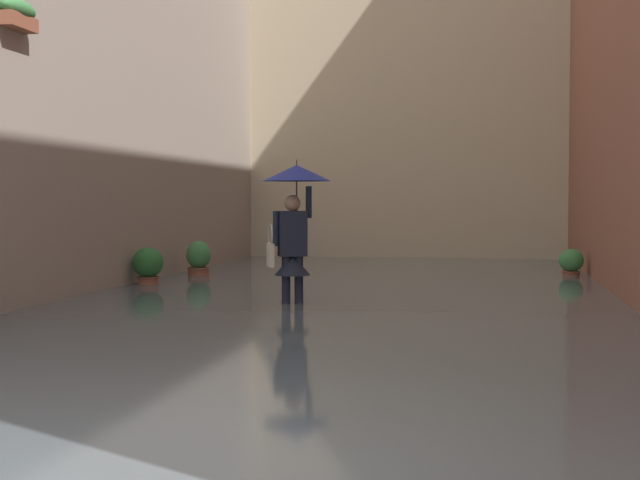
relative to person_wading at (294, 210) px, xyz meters
The scene contains 7 objects.
ground_plane 2.01m from the person_wading, 115.10° to the right, with size 60.00×60.00×0.00m, color gray.
flood_water 1.94m from the person_wading, 115.10° to the right, with size 8.62×24.43×0.19m, color #515B60.
building_facade_far 11.81m from the person_wading, 92.94° to the right, with size 11.42×1.80×9.24m, color beige.
person_wading is the anchor object (origin of this frame).
potted_plant_mid_right 5.37m from the person_wading, 57.90° to the right, with size 0.47×0.47×0.83m.
potted_plant_near_right 4.01m from the person_wading, 38.53° to the right, with size 0.52×0.52×0.81m.
potted_plant_near_left 7.06m from the person_wading, 126.64° to the right, with size 0.46×0.46×0.69m.
Camera 1 is at (-2.05, 4.57, 1.59)m, focal length 52.42 mm.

